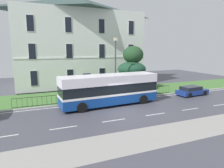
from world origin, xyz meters
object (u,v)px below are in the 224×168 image
(single_decker_bus, at_px, (110,89))
(parked_hatchback_00, at_px, (192,91))
(georgian_townhouse, at_px, (78,41))
(evergreen_tree, at_px, (132,74))
(street_lamp_post, at_px, (115,64))
(litter_bin, at_px, (78,95))

(single_decker_bus, bearing_deg, parked_hatchback_00, -3.20)
(georgian_townhouse, relative_size, single_decker_bus, 1.83)
(evergreen_tree, xyz_separation_m, single_decker_bus, (-5.19, -4.90, -0.79))
(street_lamp_post, distance_m, litter_bin, 5.66)
(parked_hatchback_00, bearing_deg, evergreen_tree, 136.24)
(street_lamp_post, xyz_separation_m, litter_bin, (-4.57, -0.14, -3.35))
(parked_hatchback_00, distance_m, litter_bin, 14.08)
(georgian_townhouse, height_order, street_lamp_post, georgian_townhouse)
(georgian_townhouse, height_order, parked_hatchback_00, georgian_townhouse)
(litter_bin, bearing_deg, evergreen_tree, 16.95)
(street_lamp_post, bearing_deg, litter_bin, -178.19)
(parked_hatchback_00, xyz_separation_m, litter_bin, (-13.88, 2.36, 0.13))
(georgian_townhouse, bearing_deg, parked_hatchback_00, -50.44)
(evergreen_tree, height_order, litter_bin, evergreen_tree)
(georgian_townhouse, relative_size, parked_hatchback_00, 4.54)
(single_decker_bus, distance_m, litter_bin, 3.86)
(single_decker_bus, distance_m, parked_hatchback_00, 11.11)
(parked_hatchback_00, bearing_deg, litter_bin, 165.85)
(georgian_townhouse, distance_m, litter_bin, 13.14)
(parked_hatchback_00, relative_size, street_lamp_post, 0.61)
(parked_hatchback_00, height_order, litter_bin, litter_bin)
(georgian_townhouse, height_order, litter_bin, georgian_townhouse)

